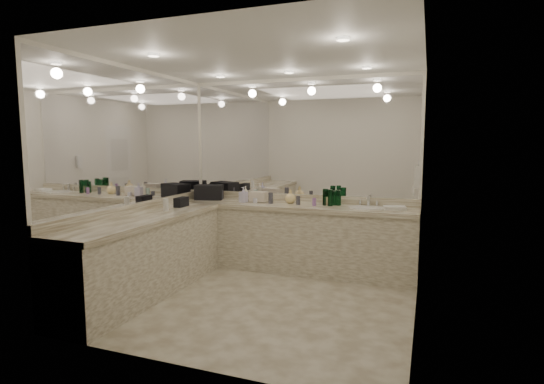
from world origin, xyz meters
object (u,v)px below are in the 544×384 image
at_px(hand_towel, 395,208).
at_px(soap_bottle_c, 290,196).
at_px(wall_phone, 417,177).
at_px(soap_bottle_a, 246,194).
at_px(cream_cosmetic_case, 259,197).
at_px(soap_bottle_b, 243,195).
at_px(black_toiletry_bag, 209,192).
at_px(sink, 366,208).

relative_size(hand_towel, soap_bottle_c, 1.38).
distance_m(wall_phone, soap_bottle_a, 2.37).
relative_size(cream_cosmetic_case, soap_bottle_a, 1.10).
relative_size(wall_phone, cream_cosmetic_case, 1.02).
relative_size(soap_bottle_b, soap_bottle_c, 1.14).
height_order(cream_cosmetic_case, soap_bottle_a, soap_bottle_a).
bearing_deg(soap_bottle_c, black_toiletry_bag, -178.32).
relative_size(black_toiletry_bag, soap_bottle_b, 1.82).
bearing_deg(soap_bottle_c, wall_phone, -19.22).
bearing_deg(soap_bottle_a, black_toiletry_bag, 179.79).
xyz_separation_m(black_toiletry_bag, soap_bottle_a, (0.58, -0.00, -0.00)).
height_order(sink, black_toiletry_bag, black_toiletry_bag).
xyz_separation_m(soap_bottle_a, soap_bottle_c, (0.65, 0.04, -0.01)).
bearing_deg(cream_cosmetic_case, soap_bottle_a, -173.35).
distance_m(black_toiletry_bag, soap_bottle_b, 0.60).
bearing_deg(cream_cosmetic_case, soap_bottle_b, -145.93).
xyz_separation_m(sink, black_toiletry_bag, (-2.26, 0.03, 0.12)).
relative_size(black_toiletry_bag, cream_cosmetic_case, 1.65).
height_order(sink, soap_bottle_a, soap_bottle_a).
relative_size(wall_phone, black_toiletry_bag, 0.62).
xyz_separation_m(sink, wall_phone, (0.61, -0.50, 0.46)).
bearing_deg(hand_towel, cream_cosmetic_case, 178.27).
relative_size(black_toiletry_bag, soap_bottle_a, 1.82).
bearing_deg(hand_towel, soap_bottle_c, 176.78).
bearing_deg(sink, soap_bottle_c, 176.13).
bearing_deg(soap_bottle_c, sink, -3.87).
bearing_deg(soap_bottle_b, sink, 2.28).
distance_m(sink, soap_bottle_a, 1.68).
bearing_deg(hand_towel, black_toiletry_bag, 179.09).
distance_m(sink, wall_phone, 0.91).
height_order(wall_phone, cream_cosmetic_case, wall_phone).
xyz_separation_m(sink, hand_towel, (0.35, -0.01, 0.03)).
relative_size(cream_cosmetic_case, soap_bottle_b, 1.10).
relative_size(wall_phone, soap_bottle_a, 1.12).
distance_m(hand_towel, soap_bottle_a, 2.02).
xyz_separation_m(black_toiletry_bag, soap_bottle_b, (0.59, -0.10, -0.00)).
height_order(sink, soap_bottle_b, soap_bottle_b).
bearing_deg(soap_bottle_a, cream_cosmetic_case, 4.80).
bearing_deg(soap_bottle_b, black_toiletry_bag, 170.39).
distance_m(black_toiletry_bag, soap_bottle_c, 1.23).
relative_size(cream_cosmetic_case, hand_towel, 0.90).
bearing_deg(wall_phone, soap_bottle_c, 160.78).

